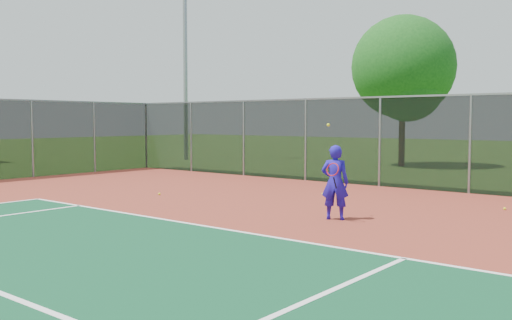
% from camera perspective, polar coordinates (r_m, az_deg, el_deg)
% --- Properties ---
extents(ground, '(120.00, 120.00, 0.00)m').
position_cam_1_polar(ground, '(8.32, -7.46, -11.69)').
color(ground, '#35621C').
rests_on(ground, ground).
extents(court_apron, '(30.00, 20.00, 0.02)m').
position_cam_1_polar(court_apron, '(9.76, 1.20, -9.25)').
color(court_apron, maroon).
rests_on(court_apron, ground).
extents(fence_back, '(30.00, 0.06, 3.03)m').
position_cam_1_polar(fence_back, '(18.46, 20.62, 1.63)').
color(fence_back, black).
rests_on(fence_back, court_apron).
extents(tennis_player, '(0.72, 0.72, 2.16)m').
position_cam_1_polar(tennis_player, '(12.87, 7.90, -2.22)').
color(tennis_player, '#1F12AD').
rests_on(tennis_player, court_apron).
extents(practice_ball_0, '(0.07, 0.07, 0.07)m').
position_cam_1_polar(practice_ball_0, '(15.47, 23.61, -4.48)').
color(practice_ball_0, yellow).
rests_on(practice_ball_0, court_apron).
extents(practice_ball_1, '(0.07, 0.07, 0.07)m').
position_cam_1_polar(practice_ball_1, '(17.09, 6.69, -3.39)').
color(practice_ball_1, yellow).
rests_on(practice_ball_1, court_apron).
extents(practice_ball_2, '(0.07, 0.07, 0.07)m').
position_cam_1_polar(practice_ball_2, '(18.34, 7.12, -2.89)').
color(practice_ball_2, yellow).
rests_on(practice_ball_2, court_apron).
extents(practice_ball_4, '(0.07, 0.07, 0.07)m').
position_cam_1_polar(practice_ball_4, '(17.22, -9.64, -3.36)').
color(practice_ball_4, yellow).
rests_on(practice_ball_4, court_apron).
extents(floodlight_nw, '(0.90, 0.40, 12.70)m').
position_cam_1_polar(floodlight_nw, '(32.95, -7.10, 12.50)').
color(floodlight_nw, gray).
rests_on(floodlight_nw, ground).
extents(tree_back_left, '(4.96, 4.96, 7.29)m').
position_cam_1_polar(tree_back_left, '(28.61, 14.60, 8.54)').
color(tree_back_left, '#362413').
rests_on(tree_back_left, ground).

